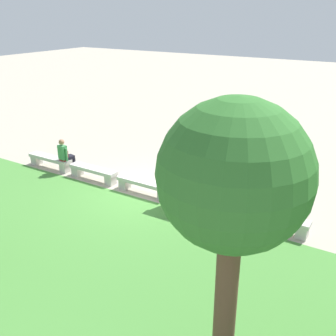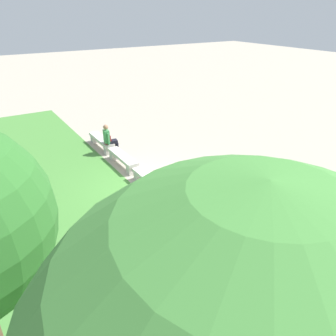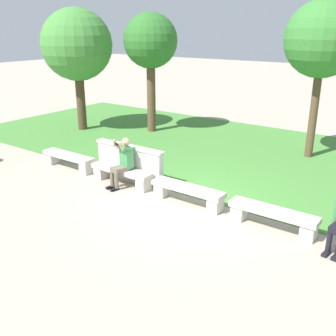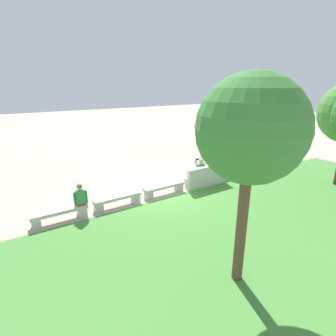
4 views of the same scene
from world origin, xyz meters
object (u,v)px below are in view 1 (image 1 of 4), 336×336
bench_main (274,220)px  person_photographer (200,185)px  tree_right_background (234,181)px  backpack (64,156)px  person_distant (65,154)px  bench_near (203,201)px  bench_far (93,172)px  bench_end (50,160)px  bench_mid (144,185)px

bench_main → person_photographer: 2.33m
person_photographer → tree_right_background: (-3.01, 5.04, 2.73)m
backpack → person_distant: bearing=-97.9°
bench_near → person_photographer: person_photographer is taller
bench_far → bench_end: bearing=0.0°
bench_end → bench_main: bearing=180.0°
bench_main → person_distant: bearing=-0.5°
person_photographer → bench_end: bearing=0.7°
person_photographer → backpack: (5.51, 0.08, -0.11)m
bench_near → bench_far: same height
person_photographer → bench_main: bearing=178.1°
person_distant → backpack: person_distant is taller
bench_near → person_distant: 5.66m
tree_right_background → bench_near: bearing=-60.0°
bench_mid → tree_right_background: size_ratio=0.41×
bench_end → person_distant: size_ratio=1.50×
bench_near → bench_end: size_ratio=1.00×
bench_end → bench_mid: bearing=180.0°
bench_main → bench_end: 8.55m
bench_mid → tree_right_background: bearing=135.2°
bench_far → tree_right_background: bearing=145.2°
bench_near → tree_right_background: 6.54m
bench_near → bench_end: 6.42m
tree_right_background → bench_main: bearing=-81.7°
bench_main → bench_far: (6.42, 0.00, 0.00)m
bench_end → person_photographer: person_photographer is taller
backpack → bench_main: bearing=-180.0°
bench_far → bench_main: bearing=180.0°
bench_end → bench_far: bearing=180.0°
person_photographer → person_distant: 5.50m
bench_end → bench_near: bearing=180.0°
tree_right_background → person_photographer: bearing=-59.2°
bench_mid → bench_far: same height
bench_mid → bench_end: (4.28, 0.00, 0.00)m
backpack → tree_right_background: size_ratio=0.09×
bench_near → bench_far: (4.28, 0.00, 0.00)m
bench_main → tree_right_background: (-0.72, 4.96, 3.17)m
bench_end → backpack: 0.82m
bench_near → tree_right_background: (-2.86, 4.96, 3.17)m
bench_near → bench_far: 4.28m
bench_far → person_distant: 1.42m
bench_main → bench_end: (8.55, 0.00, 0.00)m
backpack → bench_mid: bearing=-180.0°
bench_end → person_photographer: size_ratio=1.43×
bench_mid → backpack: (3.52, 0.00, 0.33)m
bench_main → bench_end: size_ratio=1.00×
bench_mid → person_photographer: size_ratio=1.43×
bench_far → tree_right_background: 9.25m
backpack → bench_far: bearing=-179.9°
bench_mid → person_distant: (3.51, -0.07, 0.37)m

